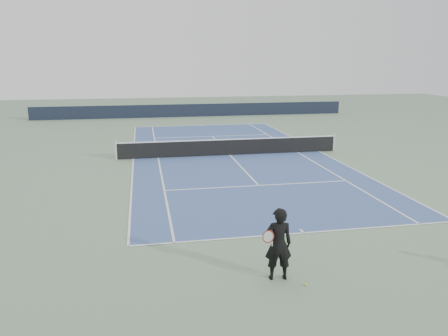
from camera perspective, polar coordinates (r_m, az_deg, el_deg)
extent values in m
plane|color=slate|center=(25.26, 0.77, 1.69)|extent=(80.00, 80.00, 0.00)
cube|color=#3C578F|center=(25.26, 0.77, 1.70)|extent=(10.97, 23.77, 0.01)
cylinder|color=silver|center=(24.72, -13.94, 2.26)|extent=(0.10, 0.10, 1.07)
cylinder|color=silver|center=(27.14, 14.15, 3.27)|extent=(0.10, 0.10, 1.07)
cube|color=black|center=(25.17, 0.77, 2.71)|extent=(12.80, 0.03, 0.90)
cube|color=white|center=(25.08, 0.77, 3.76)|extent=(12.80, 0.04, 0.06)
cube|color=black|center=(42.63, -4.04, 7.52)|extent=(30.00, 0.25, 1.20)
imported|color=black|center=(11.08, 7.11, -9.81)|extent=(0.76, 0.58, 1.88)
torus|color=maroon|center=(10.86, 5.80, -8.90)|extent=(0.34, 0.18, 0.36)
cylinder|color=white|center=(10.86, 5.80, -8.90)|extent=(0.29, 0.14, 0.32)
cylinder|color=white|center=(11.02, 6.33, -10.03)|extent=(0.08, 0.13, 0.27)
sphere|color=yellow|center=(11.25, 10.59, -14.71)|extent=(0.07, 0.07, 0.07)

